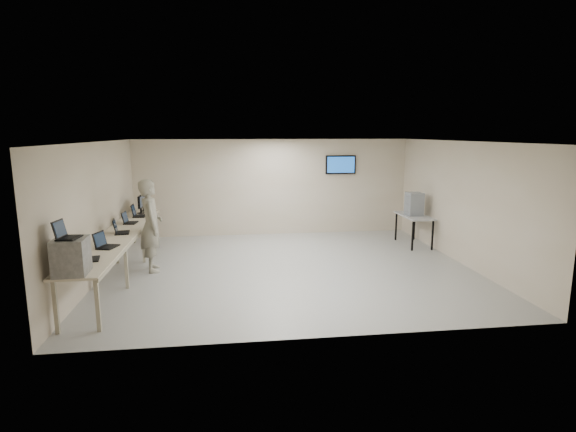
{
  "coord_description": "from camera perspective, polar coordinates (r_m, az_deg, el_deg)",
  "views": [
    {
      "loc": [
        -1.28,
        -9.58,
        2.99
      ],
      "look_at": [
        0.0,
        0.2,
        1.15
      ],
      "focal_mm": 28.0,
      "sensor_mm": 36.0,
      "label": 1
    }
  ],
  "objects": [
    {
      "name": "laptop_3",
      "position": [
        11.1,
        -19.63,
        -0.53
      ],
      "size": [
        0.32,
        0.38,
        0.28
      ],
      "rotation": [
        0.0,
        0.0,
        -0.1
      ],
      "color": "black",
      "rests_on": "workbench"
    },
    {
      "name": "equipment_box",
      "position": [
        7.45,
        -25.83,
        -4.63
      ],
      "size": [
        0.48,
        0.55,
        0.54
      ],
      "primitive_type": "cube",
      "rotation": [
        0.0,
        0.0,
        0.05
      ],
      "color": "gray",
      "rests_on": "workbench"
    },
    {
      "name": "laptop_1",
      "position": [
        8.92,
        -22.28,
        -3.27
      ],
      "size": [
        0.41,
        0.45,
        0.3
      ],
      "rotation": [
        0.0,
        0.0,
        -0.29
      ],
      "color": "black",
      "rests_on": "workbench"
    },
    {
      "name": "monitor_near",
      "position": [
        12.34,
        -18.21,
        1.62
      ],
      "size": [
        0.21,
        0.48,
        0.47
      ],
      "color": "black",
      "rests_on": "workbench"
    },
    {
      "name": "laptop_0",
      "position": [
        8.19,
        -24.14,
        -4.63
      ],
      "size": [
        0.35,
        0.4,
        0.28
      ],
      "rotation": [
        0.0,
        0.0,
        0.19
      ],
      "color": "black",
      "rests_on": "workbench"
    },
    {
      "name": "room",
      "position": [
        9.85,
        0.3,
        1.34
      ],
      "size": [
        8.01,
        7.01,
        2.81
      ],
      "color": "#B6B6B6",
      "rests_on": "ground"
    },
    {
      "name": "soldier",
      "position": [
        10.14,
        -17.0,
        -1.17
      ],
      "size": [
        0.63,
        0.82,
        2.01
      ],
      "primitive_type": "imported",
      "rotation": [
        0.0,
        0.0,
        1.79
      ],
      "color": "gray",
      "rests_on": "ground"
    },
    {
      "name": "laptop_on_box",
      "position": [
        7.39,
        -26.46,
        -2.05
      ],
      "size": [
        0.33,
        0.39,
        0.28
      ],
      "rotation": [
        0.0,
        0.0,
        -0.12
      ],
      "color": "black",
      "rests_on": "equipment_box"
    },
    {
      "name": "side_table",
      "position": [
        12.46,
        15.72,
        -0.22
      ],
      "size": [
        0.63,
        1.36,
        0.82
      ],
      "color": "#A4A4A4",
      "rests_on": "ground"
    },
    {
      "name": "monitor_far",
      "position": [
        12.68,
        -17.93,
        1.69
      ],
      "size": [
        0.18,
        0.41,
        0.41
      ],
      "color": "black",
      "rests_on": "workbench"
    },
    {
      "name": "laptop_4",
      "position": [
        11.92,
        -18.62,
        0.3
      ],
      "size": [
        0.33,
        0.4,
        0.31
      ],
      "rotation": [
        0.0,
        0.0,
        0.03
      ],
      "color": "black",
      "rests_on": "workbench"
    },
    {
      "name": "storage_bins",
      "position": [
        12.39,
        15.73,
        1.49
      ],
      "size": [
        0.38,
        0.43,
        0.61
      ],
      "color": "gray",
      "rests_on": "side_table"
    },
    {
      "name": "laptop_2",
      "position": [
        10.07,
        -20.64,
        -1.64
      ],
      "size": [
        0.37,
        0.42,
        0.3
      ],
      "rotation": [
        0.0,
        0.0,
        0.15
      ],
      "color": "black",
      "rests_on": "workbench"
    },
    {
      "name": "workbench",
      "position": [
        10.08,
        -20.52,
        -2.5
      ],
      "size": [
        0.76,
        6.0,
        0.9
      ],
      "color": "beige",
      "rests_on": "ground"
    }
  ]
}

